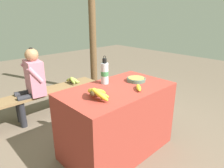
% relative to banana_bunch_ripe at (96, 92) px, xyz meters
% --- Properties ---
extents(ground_plane, '(12.00, 12.00, 0.00)m').
position_rel_banana_bunch_ripe_xyz_m(ground_plane, '(0.35, 0.07, -0.85)').
color(ground_plane, brown).
extents(market_counter, '(1.23, 0.70, 0.78)m').
position_rel_banana_bunch_ripe_xyz_m(market_counter, '(0.35, 0.07, -0.46)').
color(market_counter, maroon).
rests_on(market_counter, ground_plane).
extents(banana_bunch_ripe, '(0.19, 0.33, 0.13)m').
position_rel_banana_bunch_ripe_xyz_m(banana_bunch_ripe, '(0.00, 0.00, 0.00)').
color(banana_bunch_ripe, '#4C381E').
rests_on(banana_bunch_ripe, market_counter).
extents(serving_bowl, '(0.22, 0.22, 0.04)m').
position_rel_banana_bunch_ripe_xyz_m(serving_bowl, '(0.67, 0.08, -0.04)').
color(serving_bowl, '#4C6B5B').
rests_on(serving_bowl, market_counter).
extents(water_bottle, '(0.09, 0.09, 0.32)m').
position_rel_banana_bunch_ripe_xyz_m(water_bottle, '(0.34, 0.27, 0.06)').
color(water_bottle, silver).
rests_on(water_bottle, market_counter).
extents(loose_banana_front, '(0.16, 0.16, 0.05)m').
position_rel_banana_bunch_ripe_xyz_m(loose_banana_front, '(0.47, -0.12, -0.04)').
color(loose_banana_front, gold).
rests_on(loose_banana_front, market_counter).
extents(wooden_bench, '(1.77, 0.32, 0.42)m').
position_rel_banana_bunch_ripe_xyz_m(wooden_bench, '(0.13, 1.44, -0.49)').
color(wooden_bench, brown).
rests_on(wooden_bench, ground_plane).
extents(seated_vendor, '(0.43, 0.41, 1.10)m').
position_rel_banana_bunch_ripe_xyz_m(seated_vendor, '(-0.04, 1.42, -0.22)').
color(seated_vendor, '#232328').
rests_on(seated_vendor, ground_plane).
extents(banana_bunch_green, '(0.17, 0.28, 0.13)m').
position_rel_banana_bunch_ripe_xyz_m(banana_bunch_green, '(0.65, 1.44, -0.37)').
color(banana_bunch_green, '#4C381E').
rests_on(banana_bunch_green, wooden_bench).
extents(support_post_far, '(0.13, 0.13, 2.67)m').
position_rel_banana_bunch_ripe_xyz_m(support_post_far, '(1.35, 1.74, 0.49)').
color(support_post_far, brown).
rests_on(support_post_far, ground_plane).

